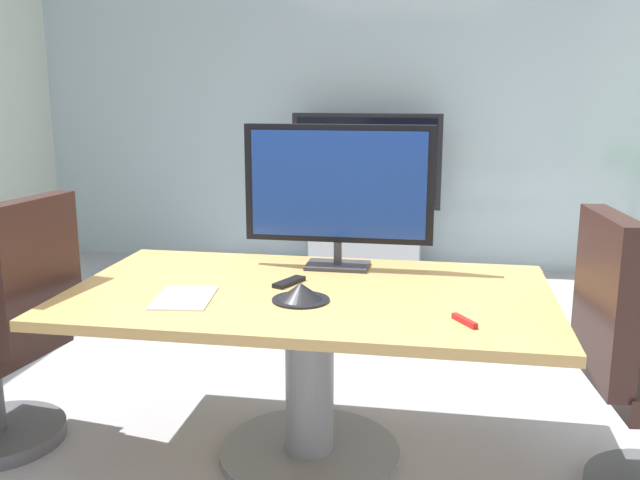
# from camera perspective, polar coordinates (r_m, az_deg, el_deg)

# --- Properties ---
(ground_plane) EXTENTS (7.74, 7.74, 0.00)m
(ground_plane) POSITION_cam_1_polar(r_m,az_deg,el_deg) (3.06, -1.86, -17.38)
(ground_plane) COLOR #99999E
(wall_back_glass_partition) EXTENTS (6.01, 0.10, 2.71)m
(wall_back_glass_partition) POSITION_cam_1_polar(r_m,az_deg,el_deg) (6.00, 4.70, 10.82)
(wall_back_glass_partition) COLOR #9EB2B7
(wall_back_glass_partition) RESTS_ON ground
(conference_table) EXTENTS (1.92, 1.10, 0.73)m
(conference_table) POSITION_cam_1_polar(r_m,az_deg,el_deg) (2.87, -0.86, -7.71)
(conference_table) COLOR #B2894C
(conference_table) RESTS_ON ground
(office_chair_left) EXTENTS (0.62, 0.60, 1.09)m
(office_chair_left) POSITION_cam_1_polar(r_m,az_deg,el_deg) (3.25, -24.07, -7.83)
(office_chair_left) COLOR #4C4C51
(office_chair_left) RESTS_ON ground
(tv_monitor) EXTENTS (0.84, 0.18, 0.64)m
(tv_monitor) POSITION_cam_1_polar(r_m,az_deg,el_deg) (3.09, 1.51, 4.26)
(tv_monitor) COLOR #333338
(tv_monitor) RESTS_ON conference_table
(wall_display_unit) EXTENTS (1.20, 0.36, 1.31)m
(wall_display_unit) POSITION_cam_1_polar(r_m,az_deg,el_deg) (5.75, 3.74, 1.60)
(wall_display_unit) COLOR #B7BABC
(wall_display_unit) RESTS_ON ground
(conference_phone) EXTENTS (0.22, 0.22, 0.07)m
(conference_phone) POSITION_cam_1_polar(r_m,az_deg,el_deg) (2.66, -1.58, -4.34)
(conference_phone) COLOR black
(conference_phone) RESTS_ON conference_table
(remote_control) EXTENTS (0.11, 0.18, 0.02)m
(remote_control) POSITION_cam_1_polar(r_m,az_deg,el_deg) (2.89, -2.53, -3.44)
(remote_control) COLOR black
(remote_control) RESTS_ON conference_table
(whiteboard_marker) EXTENTS (0.09, 0.12, 0.02)m
(whiteboard_marker) POSITION_cam_1_polar(r_m,az_deg,el_deg) (2.47, 11.68, -6.46)
(whiteboard_marker) COLOR red
(whiteboard_marker) RESTS_ON conference_table
(paper_notepad) EXTENTS (0.25, 0.32, 0.01)m
(paper_notepad) POSITION_cam_1_polar(r_m,az_deg,el_deg) (2.74, -11.00, -4.64)
(paper_notepad) COLOR white
(paper_notepad) RESTS_ON conference_table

